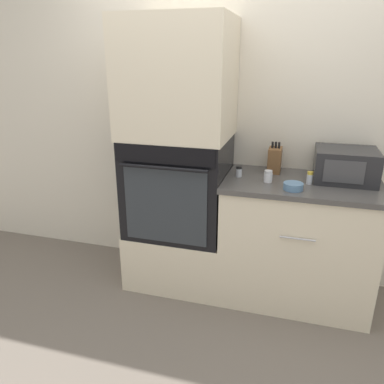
{
  "coord_description": "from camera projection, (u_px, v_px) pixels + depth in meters",
  "views": [
    {
      "loc": [
        0.45,
        -2.21,
        1.7
      ],
      "look_at": [
        -0.24,
        0.21,
        0.78
      ],
      "focal_mm": 35.0,
      "sensor_mm": 36.0,
      "label": 1
    }
  ],
  "objects": [
    {
      "name": "oven_cabinet_upper",
      "position": [
        177.0,
        79.0,
        2.53
      ],
      "size": [
        0.74,
        0.6,
        0.79
      ],
      "color": "beige",
      "rests_on": "wall_oven"
    },
    {
      "name": "condiment_jar_far",
      "position": [
        268.0,
        176.0,
        2.51
      ],
      "size": [
        0.06,
        0.06,
        0.08
      ],
      "color": "silver",
      "rests_on": "counter_unit"
    },
    {
      "name": "wall_oven",
      "position": [
        179.0,
        185.0,
        2.79
      ],
      "size": [
        0.71,
        0.64,
        0.73
      ],
      "color": "black",
      "rests_on": "oven_cabinet_base"
    },
    {
      "name": "bowl",
      "position": [
        293.0,
        186.0,
        2.36
      ],
      "size": [
        0.12,
        0.12,
        0.04
      ],
      "color": "#517599",
      "rests_on": "counter_unit"
    },
    {
      "name": "knife_block",
      "position": [
        275.0,
        160.0,
        2.71
      ],
      "size": [
        0.09,
        0.15,
        0.22
      ],
      "color": "brown",
      "rests_on": "counter_unit"
    },
    {
      "name": "oven_cabinet_base",
      "position": [
        180.0,
        253.0,
        2.99
      ],
      "size": [
        0.74,
        0.6,
        0.43
      ],
      "color": "beige",
      "rests_on": "ground_plane"
    },
    {
      "name": "wall_back",
      "position": [
        238.0,
        119.0,
        2.84
      ],
      "size": [
        8.0,
        0.05,
        2.5
      ],
      "color": "beige",
      "rests_on": "ground_plane"
    },
    {
      "name": "counter_unit",
      "position": [
        296.0,
        241.0,
        2.68
      ],
      "size": [
        1.04,
        0.63,
        0.9
      ],
      "color": "beige",
      "rests_on": "ground_plane"
    },
    {
      "name": "condiment_jar_mid",
      "position": [
        310.0,
        178.0,
        2.47
      ],
      "size": [
        0.04,
        0.04,
        0.08
      ],
      "color": "silver",
      "rests_on": "counter_unit"
    },
    {
      "name": "microwave",
      "position": [
        345.0,
        165.0,
        2.51
      ],
      "size": [
        0.4,
        0.35,
        0.22
      ],
      "color": "#232326",
      "rests_on": "counter_unit"
    },
    {
      "name": "condiment_jar_near",
      "position": [
        239.0,
        172.0,
        2.62
      ],
      "size": [
        0.04,
        0.04,
        0.07
      ],
      "color": "silver",
      "rests_on": "counter_unit"
    },
    {
      "name": "ground_plane",
      "position": [
        216.0,
        307.0,
        2.7
      ],
      "size": [
        12.0,
        12.0,
        0.0
      ],
      "primitive_type": "plane",
      "color": "#6B6056"
    }
  ]
}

